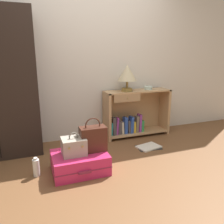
% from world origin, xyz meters
% --- Properties ---
extents(ground_plane, '(9.00, 9.00, 0.00)m').
position_xyz_m(ground_plane, '(0.00, 0.00, 0.00)').
color(ground_plane, brown).
extents(back_wall, '(6.40, 0.10, 2.60)m').
position_xyz_m(back_wall, '(0.00, 1.50, 1.30)').
color(back_wall, silver).
rests_on(back_wall, ground_plane).
extents(bookshelf, '(1.10, 0.34, 0.77)m').
position_xyz_m(bookshelf, '(0.68, 1.27, 0.36)').
color(bookshelf, tan).
rests_on(bookshelf, ground_plane).
extents(table_lamp, '(0.30, 0.30, 0.41)m').
position_xyz_m(table_lamp, '(0.52, 1.23, 1.04)').
color(table_lamp, olive).
rests_on(table_lamp, bookshelf).
extents(bowl, '(0.14, 0.14, 0.05)m').
position_xyz_m(bowl, '(0.93, 1.28, 0.79)').
color(bowl, silver).
rests_on(bowl, bookshelf).
extents(suitcase_large, '(0.64, 0.50, 0.23)m').
position_xyz_m(suitcase_large, '(-0.45, 0.38, 0.11)').
color(suitcase_large, '#DB2860').
rests_on(suitcase_large, ground_plane).
extents(train_case, '(0.27, 0.24, 0.27)m').
position_xyz_m(train_case, '(-0.51, 0.38, 0.33)').
color(train_case, '#A89E8E').
rests_on(train_case, suitcase_large).
extents(handbag, '(0.31, 0.17, 0.41)m').
position_xyz_m(handbag, '(-0.28, 0.40, 0.38)').
color(handbag, '#472319').
rests_on(handbag, suitcase_large).
extents(bottle, '(0.07, 0.07, 0.22)m').
position_xyz_m(bottle, '(-0.93, 0.44, 0.10)').
color(bottle, white).
rests_on(bottle, ground_plane).
extents(open_book_on_floor, '(0.38, 0.30, 0.02)m').
position_xyz_m(open_book_on_floor, '(0.66, 0.71, 0.01)').
color(open_book_on_floor, white).
rests_on(open_book_on_floor, ground_plane).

